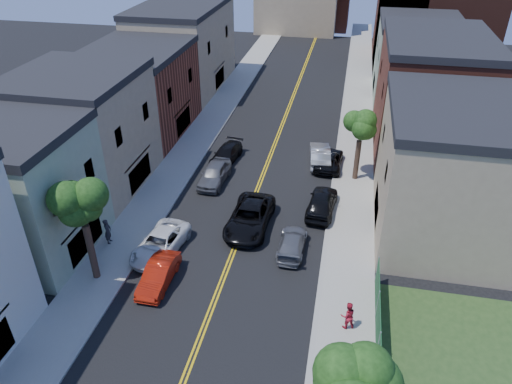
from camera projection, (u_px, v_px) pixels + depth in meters
The scene contains 27 objects.
sidewalk_left at pixel (211, 119), 52.20m from camera, with size 3.20×100.00×0.15m, color gray.
sidewalk_right at pixel (357, 131), 49.52m from camera, with size 3.20×100.00×0.15m, color gray.
curb_left at pixel (226, 121), 51.90m from camera, with size 0.30×100.00×0.15m, color gray.
curb_right at pixel (340, 130), 49.82m from camera, with size 0.30×100.00×0.15m, color gray.
bldg_left_palegrn at pixel (14, 195), 31.03m from camera, with size 9.00×8.00×8.50m, color gray.
bldg_left_tan_near at pixel (83, 134), 38.40m from camera, with size 9.00×10.00×9.00m, color #998466.
bldg_left_brick at pixel (139, 94), 47.83m from camera, with size 9.00×12.00×8.00m, color brown.
bldg_left_tan_far at pixel (184, 49), 59.11m from camera, with size 9.00×16.00×9.50m, color #998466.
bldg_right_tan at pixel (449, 175), 32.83m from camera, with size 9.00×12.00×9.00m, color #998466.
bldg_right_brick at pixel (429, 97), 44.23m from camera, with size 9.00×14.00×10.00m, color brown.
bldg_right_palegrn at pixel (416, 62), 56.30m from camera, with size 9.00×12.00×8.50m, color gray.
church at pixel (428, 10), 66.89m from camera, with size 16.20×14.20×22.60m.
fence_right at pixel (379, 370), 23.29m from camera, with size 0.04×15.00×1.90m, color #143F1E.
tree_left_mid at pixel (78, 190), 27.11m from camera, with size 5.20×5.20×9.29m.
tree_right_corner at pixel (358, 377), 15.71m from camera, with size 5.80×5.80×10.35m.
tree_right_far at pixel (363, 117), 38.20m from camera, with size 4.40×4.40×8.03m.
red_sedan at pixel (159, 275), 29.77m from camera, with size 1.51×4.32×1.42m, color #B41D0C.
white_pickup at pixel (160, 243), 32.41m from camera, with size 2.45×5.31×1.48m, color white.
grey_car_left at pixel (214, 174), 40.39m from camera, with size 1.97×4.90×1.67m, color #55565C.
black_car_left at pixel (226, 154), 43.75m from camera, with size 1.93×4.76×1.38m, color black.
grey_car_right at pixel (292, 243), 32.60m from camera, with size 1.78×4.39×1.27m, color #585A60.
black_car_right at pixel (322, 202), 36.54m from camera, with size 2.02×5.03×1.71m, color black.
silver_car_right at pixel (320, 155), 43.34m from camera, with size 1.76×5.04×1.66m, color #96999D.
dark_car_right_far at pixel (329, 159), 42.87m from camera, with size 2.31×5.02×1.40m, color black.
black_suv_lane at pixel (250, 217), 34.83m from camera, with size 2.85×6.18×1.72m, color black.
pedestrian_left at pixel (108, 231), 32.99m from camera, with size 0.69×0.45×1.89m, color #232229.
pedestrian_right at pixel (348, 315), 26.44m from camera, with size 0.85×0.66×1.75m, color #B11B2E.
Camera 1 is at (6.66, -6.62, 20.75)m, focal length 33.53 mm.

